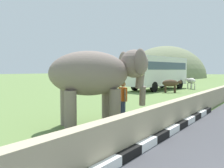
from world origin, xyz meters
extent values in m
cube|color=white|center=(-0.80, 3.59, 0.12)|extent=(0.90, 0.20, 0.24)
cube|color=black|center=(0.10, 3.59, 0.12)|extent=(0.90, 0.20, 0.24)
cube|color=white|center=(1.00, 3.59, 0.12)|extent=(0.90, 0.20, 0.24)
cube|color=black|center=(1.90, 3.59, 0.12)|extent=(0.90, 0.20, 0.24)
cube|color=white|center=(2.80, 3.59, 0.12)|extent=(0.90, 0.20, 0.24)
cube|color=black|center=(3.70, 3.59, 0.12)|extent=(0.90, 0.20, 0.24)
cube|color=white|center=(4.60, 3.59, 0.12)|extent=(0.90, 0.20, 0.24)
cube|color=black|center=(5.50, 3.59, 0.12)|extent=(0.90, 0.20, 0.24)
cube|color=white|center=(6.40, 3.59, 0.12)|extent=(0.90, 0.20, 0.24)
cube|color=black|center=(7.30, 3.59, 0.12)|extent=(0.90, 0.20, 0.24)
cube|color=tan|center=(2.00, 3.89, 0.50)|extent=(28.00, 0.36, 1.00)
cylinder|color=gray|center=(2.96, 6.49, 0.71)|extent=(0.44, 0.44, 1.43)
cylinder|color=gray|center=(2.48, 5.73, 0.71)|extent=(0.44, 0.44, 1.43)
cylinder|color=gray|center=(1.52, 7.40, 0.71)|extent=(0.44, 0.44, 1.43)
cylinder|color=gray|center=(1.04, 6.64, 0.71)|extent=(0.44, 0.44, 1.43)
ellipsoid|color=gray|center=(2.00, 6.57, 2.02)|extent=(3.48, 3.01, 1.70)
sphere|color=gray|center=(3.58, 5.57, 2.40)|extent=(1.16, 1.16, 1.16)
ellipsoid|color=#D84C8C|center=(3.82, 5.41, 2.55)|extent=(0.65, 0.73, 0.44)
ellipsoid|color=gray|center=(3.87, 6.30, 2.45)|extent=(0.68, 0.89, 1.00)
ellipsoid|color=gray|center=(3.04, 4.99, 2.45)|extent=(0.68, 0.89, 1.00)
cylinder|color=gray|center=(3.82, 5.41, 1.85)|extent=(0.56, 0.61, 1.00)
cylinder|color=gray|center=(3.92, 5.35, 1.05)|extent=(0.38, 0.40, 0.81)
cone|color=beige|center=(3.92, 5.68, 1.95)|extent=(0.42, 0.55, 0.22)
cone|color=beige|center=(3.62, 5.21, 1.95)|extent=(0.42, 0.55, 0.22)
cylinder|color=navy|center=(3.63, 6.19, 0.41)|extent=(0.15, 0.15, 0.82)
cylinder|color=navy|center=(3.51, 6.03, 0.41)|extent=(0.15, 0.15, 0.82)
cube|color=#D85919|center=(3.57, 6.11, 1.11)|extent=(0.43, 0.47, 0.58)
cylinder|color=#9E7251|center=(3.72, 6.32, 1.08)|extent=(0.13, 0.13, 0.52)
cylinder|color=#9E7251|center=(3.42, 5.89, 1.08)|extent=(0.17, 0.18, 0.53)
sphere|color=#9E7251|center=(3.57, 6.11, 1.54)|extent=(0.23, 0.23, 0.23)
cube|color=silver|center=(18.19, 11.31, 2.00)|extent=(8.55, 3.44, 3.00)
cube|color=#3F5160|center=(18.19, 11.31, 2.54)|extent=(7.89, 3.41, 0.76)
cylinder|color=black|center=(20.97, 12.14, 0.50)|extent=(1.03, 0.41, 1.00)
cylinder|color=black|center=(20.70, 9.86, 0.50)|extent=(1.03, 0.41, 1.00)
cylinder|color=black|center=(15.68, 12.76, 0.50)|extent=(1.03, 0.41, 1.00)
cylinder|color=black|center=(15.42, 10.47, 0.50)|extent=(1.03, 0.41, 1.00)
cylinder|color=beige|center=(21.46, 9.18, 0.33)|extent=(0.12, 0.12, 0.65)
cylinder|color=beige|center=(21.71, 8.92, 0.33)|extent=(0.12, 0.12, 0.65)
cylinder|color=beige|center=(20.82, 8.54, 0.33)|extent=(0.12, 0.12, 0.65)
cylinder|color=beige|center=(21.08, 8.29, 0.33)|extent=(0.12, 0.12, 0.65)
ellipsoid|color=beige|center=(21.27, 8.73, 0.90)|extent=(1.48, 1.49, 0.66)
ellipsoid|color=beige|center=(21.92, 9.39, 1.00)|extent=(0.47, 0.47, 0.32)
cylinder|color=#473323|center=(16.25, 8.75, 0.33)|extent=(0.12, 0.12, 0.65)
cylinder|color=#473323|center=(15.97, 8.53, 0.33)|extent=(0.12, 0.12, 0.65)
cylinder|color=#473323|center=(15.70, 9.46, 0.33)|extent=(0.12, 0.12, 0.65)
cylinder|color=#473323|center=(15.42, 9.24, 0.33)|extent=(0.12, 0.12, 0.65)
ellipsoid|color=#473323|center=(15.83, 9.00, 0.90)|extent=(1.39, 1.55, 0.66)
ellipsoid|color=#473323|center=(16.40, 8.26, 1.00)|extent=(0.45, 0.48, 0.32)
ellipsoid|color=#737C5B|center=(55.00, 26.24, 0.00)|extent=(25.88, 20.71, 17.24)
camera|label=1|loc=(-4.43, 0.74, 2.15)|focal=36.31mm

